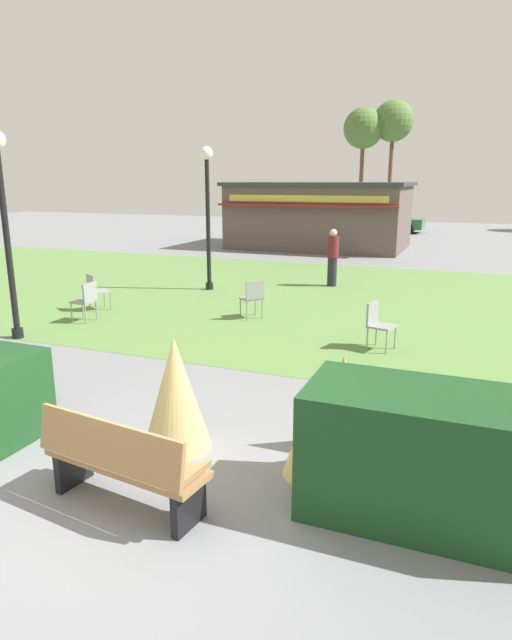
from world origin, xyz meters
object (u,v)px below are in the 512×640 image
(park_bench, at_px, (121,463))
(trash_bin, at_px, (488,494))
(cafe_chair_north, at_px, (253,296))
(cafe_chair_center, at_px, (96,289))
(lamppost_mid, at_px, (4,211))
(person_strolling, at_px, (333,257))
(food_kiosk, at_px, (320,215))
(tree_center_bg, at_px, (363,129))
(cafe_chair_west, at_px, (378,321))
(lamppost_far, at_px, (208,201))
(tree_right_bg, at_px, (393,122))
(parked_car_west_slot, at_px, (387,221))
(cafe_chair_east, at_px, (86,298))

(park_bench, bearing_deg, trash_bin, 12.95)
(cafe_chair_north, bearing_deg, cafe_chair_center, -170.27)
(park_bench, height_order, cafe_chair_north, park_bench)
(lamppost_mid, bearing_deg, person_strolling, 60.00)
(food_kiosk, bearing_deg, tree_center_bg, 94.31)
(lamppost_mid, distance_m, tree_center_bg, 32.43)
(cafe_chair_west, xyz_separation_m, cafe_chair_center, (-6.85, 0.60, 0.00))
(lamppost_far, distance_m, food_kiosk, 11.22)
(cafe_chair_center, bearing_deg, trash_bin, -34.25)
(lamppost_mid, xyz_separation_m, tree_center_bg, (0.39, 32.18, 4.06))
(trash_bin, bearing_deg, lamppost_mid, 158.80)
(park_bench, distance_m, cafe_chair_north, 7.49)
(person_strolling, bearing_deg, cafe_chair_west, -8.82)
(food_kiosk, distance_m, cafe_chair_center, 14.64)
(food_kiosk, xyz_separation_m, person_strolling, (2.95, -9.32, -0.64))
(park_bench, xyz_separation_m, tree_right_bg, (-3.08, 36.90, 6.54))
(trash_bin, relative_size, cafe_chair_center, 1.06)
(trash_bin, distance_m, cafe_chair_north, 8.16)
(parked_car_west_slot, bearing_deg, lamppost_mid, -97.18)
(park_bench, bearing_deg, lamppost_far, 112.25)
(park_bench, xyz_separation_m, food_kiosk, (-3.88, 21.17, 1.03))
(park_bench, height_order, parked_car_west_slot, parked_car_west_slot)
(tree_right_bg, xyz_separation_m, tree_center_bg, (-1.94, -0.64, -0.45))
(lamppost_mid, height_order, cafe_chair_north, lamppost_mid)
(tree_center_bg, bearing_deg, trash_bin, -76.95)
(lamppost_far, bearing_deg, tree_center_bg, 92.02)
(trash_bin, relative_size, tree_right_bg, 0.11)
(park_bench, xyz_separation_m, person_strolling, (-0.93, 11.85, 0.38))
(tree_center_bg, bearing_deg, park_bench, -82.12)
(cafe_chair_east, height_order, tree_right_bg, tree_right_bg)
(cafe_chair_east, distance_m, parked_car_west_slot, 24.83)
(park_bench, xyz_separation_m, lamppost_mid, (-5.41, 4.09, 2.03))
(lamppost_far, xyz_separation_m, cafe_chair_north, (2.46, -2.69, -1.98))
(cafe_chair_north, bearing_deg, person_strolling, 81.21)
(trash_bin, relative_size, cafe_chair_west, 1.06)
(parked_car_west_slot, relative_size, tree_center_bg, 0.53)
(trash_bin, distance_m, cafe_chair_east, 9.55)
(cafe_chair_east, bearing_deg, trash_bin, -31.13)
(trash_bin, distance_m, tree_center_bg, 36.97)
(park_bench, xyz_separation_m, lamppost_far, (-4.09, 10.00, 2.03))
(lamppost_mid, bearing_deg, tree_right_bg, 85.93)
(lamppost_mid, xyz_separation_m, food_kiosk, (1.53, 17.08, -1.00))
(cafe_chair_west, relative_size, cafe_chair_east, 1.00)
(lamppost_mid, distance_m, lamppost_far, 6.06)
(lamppost_far, xyz_separation_m, tree_right_bg, (1.01, 26.90, 4.51))
(cafe_chair_center, bearing_deg, parked_car_west_slot, 81.92)
(food_kiosk, relative_size, person_strolling, 4.79)
(parked_car_west_slot, bearing_deg, cafe_chair_north, -88.83)
(cafe_chair_east, relative_size, person_strolling, 0.53)
(tree_center_bg, bearing_deg, cafe_chair_center, -90.87)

